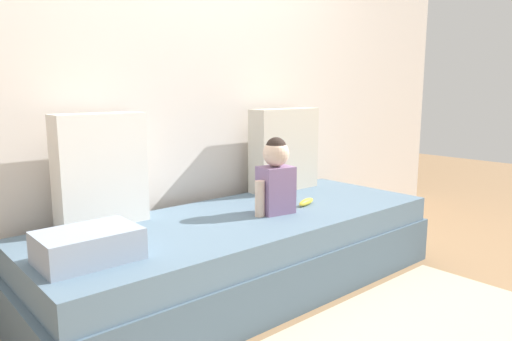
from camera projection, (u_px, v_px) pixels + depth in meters
The scene contains 8 objects.
ground_plane at pixel (244, 287), 2.74m from camera, with size 12.00×12.00×0.00m, color #93704C.
back_wall at pixel (184, 87), 2.98m from camera, with size 5.64×0.10×2.31m, color silver.
couch at pixel (244, 252), 2.70m from camera, with size 2.44×0.92×0.43m.
throw_pillow_left at pixel (101, 170), 2.45m from camera, with size 0.46×0.16×0.59m, color silver.
throw_pillow_right at pixel (284, 149), 3.32m from camera, with size 0.53×0.16×0.57m, color beige.
toddler at pixel (276, 176), 2.70m from camera, with size 0.30×0.18×0.44m.
banana at pixel (306, 202), 2.90m from camera, with size 0.17×0.04×0.04m, color yellow.
folded_blanket at pixel (88, 245), 1.96m from camera, with size 0.40×0.28×0.13m, color #8E9EB2.
Camera 1 is at (-1.65, -1.99, 1.14)m, focal length 32.99 mm.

